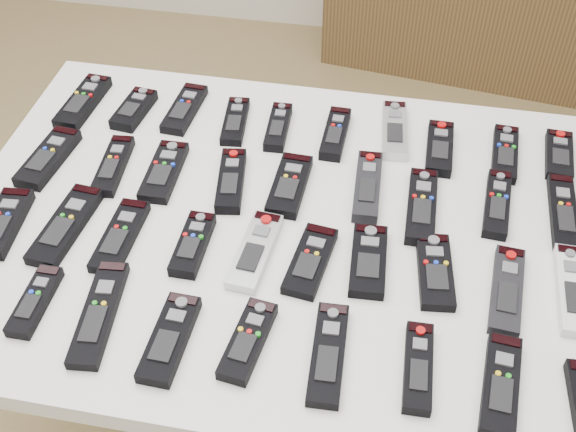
% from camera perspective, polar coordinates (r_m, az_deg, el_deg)
% --- Properties ---
extents(ground, '(4.00, 4.00, 0.00)m').
position_cam_1_polar(ground, '(2.01, -2.78, -15.24)').
color(ground, '#98814D').
rests_on(ground, ground).
extents(table, '(1.25, 0.88, 0.78)m').
position_cam_1_polar(table, '(1.39, 0.00, -2.27)').
color(table, white).
rests_on(table, ground).
extents(remote_0, '(0.07, 0.19, 0.02)m').
position_cam_1_polar(remote_0, '(1.68, -15.88, 8.65)').
color(remote_0, black).
rests_on(remote_0, table).
extents(remote_1, '(0.07, 0.14, 0.02)m').
position_cam_1_polar(remote_1, '(1.63, -12.08, 8.24)').
color(remote_1, black).
rests_on(remote_1, table).
extents(remote_2, '(0.06, 0.17, 0.02)m').
position_cam_1_polar(remote_2, '(1.61, -8.18, 8.38)').
color(remote_2, black).
rests_on(remote_2, table).
extents(remote_3, '(0.06, 0.15, 0.02)m').
position_cam_1_polar(remote_3, '(1.57, -4.19, 7.48)').
color(remote_3, black).
rests_on(remote_3, table).
extents(remote_4, '(0.05, 0.15, 0.02)m').
position_cam_1_polar(remote_4, '(1.55, -0.79, 7.05)').
color(remote_4, black).
rests_on(remote_4, table).
extents(remote_5, '(0.05, 0.16, 0.02)m').
position_cam_1_polar(remote_5, '(1.53, 3.76, 6.51)').
color(remote_5, black).
rests_on(remote_5, table).
extents(remote_6, '(0.07, 0.18, 0.02)m').
position_cam_1_polar(remote_6, '(1.55, 8.39, 6.71)').
color(remote_6, '#B7B7BC').
rests_on(remote_6, table).
extents(remote_7, '(0.05, 0.16, 0.02)m').
position_cam_1_polar(remote_7, '(1.52, 11.89, 5.26)').
color(remote_7, black).
rests_on(remote_7, table).
extents(remote_8, '(0.06, 0.17, 0.02)m').
position_cam_1_polar(remote_8, '(1.54, 16.77, 4.74)').
color(remote_8, black).
rests_on(remote_8, table).
extents(remote_9, '(0.06, 0.15, 0.02)m').
position_cam_1_polar(remote_9, '(1.58, 20.63, 4.52)').
color(remote_9, black).
rests_on(remote_9, table).
extents(remote_10, '(0.08, 0.18, 0.02)m').
position_cam_1_polar(remote_10, '(1.54, -18.41, 4.39)').
color(remote_10, black).
rests_on(remote_10, table).
extents(remote_11, '(0.06, 0.17, 0.02)m').
position_cam_1_polar(remote_11, '(1.49, -13.64, 3.90)').
color(remote_11, black).
rests_on(remote_11, table).
extents(remote_12, '(0.06, 0.17, 0.02)m').
position_cam_1_polar(remote_12, '(1.46, -9.77, 3.49)').
color(remote_12, black).
rests_on(remote_12, table).
extents(remote_13, '(0.07, 0.17, 0.02)m').
position_cam_1_polar(remote_13, '(1.42, -4.52, 2.81)').
color(remote_13, black).
rests_on(remote_13, table).
extents(remote_14, '(0.07, 0.17, 0.02)m').
position_cam_1_polar(remote_14, '(1.41, 0.12, 2.45)').
color(remote_14, black).
rests_on(remote_14, table).
extents(remote_15, '(0.06, 0.19, 0.02)m').
position_cam_1_polar(remote_15, '(1.41, 6.30, 2.35)').
color(remote_15, black).
rests_on(remote_15, table).
extents(remote_16, '(0.05, 0.19, 0.02)m').
position_cam_1_polar(remote_16, '(1.38, 10.51, 0.75)').
color(remote_16, black).
rests_on(remote_16, table).
extents(remote_17, '(0.06, 0.18, 0.02)m').
position_cam_1_polar(remote_17, '(1.42, 16.20, 0.92)').
color(remote_17, black).
rests_on(remote_17, table).
extents(remote_18, '(0.05, 0.20, 0.02)m').
position_cam_1_polar(remote_18, '(1.45, 20.91, 0.26)').
color(remote_18, black).
rests_on(remote_18, table).
extents(remote_19, '(0.07, 0.17, 0.02)m').
position_cam_1_polar(remote_19, '(1.43, -21.54, -0.51)').
color(remote_19, black).
rests_on(remote_19, table).
extents(remote_20, '(0.08, 0.20, 0.02)m').
position_cam_1_polar(remote_20, '(1.39, -17.14, -0.70)').
color(remote_20, black).
rests_on(remote_20, table).
extents(remote_21, '(0.06, 0.18, 0.02)m').
position_cam_1_polar(remote_21, '(1.34, -13.12, -1.55)').
color(remote_21, black).
rests_on(remote_21, table).
extents(remote_22, '(0.05, 0.15, 0.02)m').
position_cam_1_polar(remote_22, '(1.30, -7.54, -2.23)').
color(remote_22, black).
rests_on(remote_22, table).
extents(remote_23, '(0.07, 0.19, 0.02)m').
position_cam_1_polar(remote_23, '(1.29, -2.62, -2.78)').
color(remote_23, '#B7B7BC').
rests_on(remote_23, table).
extents(remote_24, '(0.08, 0.17, 0.02)m').
position_cam_1_polar(remote_24, '(1.27, 1.77, -3.56)').
color(remote_24, black).
rests_on(remote_24, table).
extents(remote_25, '(0.07, 0.16, 0.02)m').
position_cam_1_polar(remote_25, '(1.28, 6.37, -3.53)').
color(remote_25, black).
rests_on(remote_25, table).
extents(remote_26, '(0.08, 0.17, 0.02)m').
position_cam_1_polar(remote_26, '(1.28, 11.55, -4.30)').
color(remote_26, black).
rests_on(remote_26, table).
extents(remote_27, '(0.07, 0.19, 0.02)m').
position_cam_1_polar(remote_27, '(1.28, 16.91, -5.61)').
color(remote_27, black).
rests_on(remote_27, table).
extents(remote_28, '(0.05, 0.19, 0.02)m').
position_cam_1_polar(remote_28, '(1.32, 21.50, -5.44)').
color(remote_28, silver).
rests_on(remote_28, table).
extents(remote_30, '(0.04, 0.14, 0.02)m').
position_cam_1_polar(remote_30, '(1.28, -19.36, -6.36)').
color(remote_30, black).
rests_on(remote_30, table).
extents(remote_31, '(0.07, 0.21, 0.02)m').
position_cam_1_polar(remote_31, '(1.24, -14.70, -7.45)').
color(remote_31, black).
rests_on(remote_31, table).
extents(remote_32, '(0.06, 0.17, 0.02)m').
position_cam_1_polar(remote_32, '(1.18, -9.33, -9.53)').
color(remote_32, black).
rests_on(remote_32, table).
extents(remote_33, '(0.07, 0.16, 0.02)m').
position_cam_1_polar(remote_33, '(1.16, -3.19, -9.81)').
color(remote_33, black).
rests_on(remote_33, table).
extents(remote_34, '(0.06, 0.19, 0.02)m').
position_cam_1_polar(remote_34, '(1.15, 3.20, -10.82)').
color(remote_34, black).
rests_on(remote_34, table).
extents(remote_35, '(0.05, 0.16, 0.02)m').
position_cam_1_polar(remote_35, '(1.15, 10.25, -11.68)').
color(remote_35, black).
rests_on(remote_35, table).
extents(remote_36, '(0.07, 0.18, 0.02)m').
position_cam_1_polar(remote_36, '(1.16, 16.47, -12.65)').
color(remote_36, black).
rests_on(remote_36, table).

